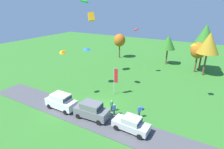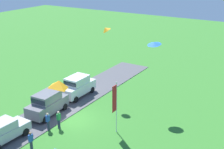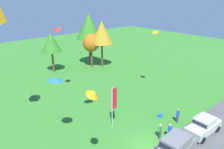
{
  "view_description": "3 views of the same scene",
  "coord_description": "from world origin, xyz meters",
  "views": [
    {
      "loc": [
        12.54,
        -18.54,
        13.92
      ],
      "look_at": [
        0.27,
        3.13,
        4.16
      ],
      "focal_mm": 28.0,
      "sensor_mm": 36.0,
      "label": 1
    },
    {
      "loc": [
        20.87,
        17.26,
        14.49
      ],
      "look_at": [
        -0.02,
        4.3,
        5.46
      ],
      "focal_mm": 50.0,
      "sensor_mm": 36.0,
      "label": 2
    },
    {
      "loc": [
        -13.9,
        -10.92,
        13.87
      ],
      "look_at": [
        0.82,
        5.82,
        5.61
      ],
      "focal_mm": 35.0,
      "sensor_mm": 36.0,
      "label": 3
    }
  ],
  "objects": [
    {
      "name": "ground_plane",
      "position": [
        0.0,
        0.0,
        0.0
      ],
      "size": [
        120.0,
        120.0,
        0.0
      ],
      "primitive_type": "plane",
      "color": "#337528"
    },
    {
      "name": "car_suv_mid_row",
      "position": [
        0.57,
        -2.85,
        1.3
      ],
      "size": [
        4.71,
        2.29,
        2.28
      ],
      "color": "slate",
      "rests_on": "ground"
    },
    {
      "name": "car_sedan_far_end",
      "position": [
        6.12,
        -2.62,
        1.04
      ],
      "size": [
        4.46,
        2.08,
        1.84
      ],
      "color": "#B7B7BC",
      "rests_on": "ground"
    },
    {
      "name": "person_watching_sky",
      "position": [
        2.05,
        -0.12,
        0.88
      ],
      "size": [
        0.36,
        0.24,
        1.71
      ],
      "color": "#2D334C",
      "rests_on": "ground"
    },
    {
      "name": "person_beside_suv",
      "position": [
        2.79,
        -0.74,
        0.88
      ],
      "size": [
        0.36,
        0.24,
        1.71
      ],
      "color": "#2D334C",
      "rests_on": "ground"
    },
    {
      "name": "person_on_lawn",
      "position": [
        5.97,
        0.37,
        0.88
      ],
      "size": [
        0.36,
        0.24,
        1.71
      ],
      "color": "#2D334C",
      "rests_on": "ground"
    },
    {
      "name": "tree_center_back",
      "position": [
        3.5,
        25.53,
        5.65
      ],
      "size": [
        3.53,
        3.53,
        7.46
      ],
      "color": "brown",
      "rests_on": "ground"
    },
    {
      "name": "tree_left_of_center",
      "position": [
        10.53,
        23.0,
        4.94
      ],
      "size": [
        3.19,
        3.19,
        6.74
      ],
      "color": "brown",
      "rests_on": "ground"
    },
    {
      "name": "tree_lone_near",
      "position": [
        11.28,
        24.58,
        7.94
      ],
      "size": [
        4.95,
        4.95,
        10.45
      ],
      "color": "brown",
      "rests_on": "ground"
    },
    {
      "name": "tree_far_left",
      "position": [
        12.29,
        21.85,
        6.92
      ],
      "size": [
        4.32,
        4.32,
        9.11
      ],
      "color": "brown",
      "rests_on": "ground"
    },
    {
      "name": "flag_banner",
      "position": [
        0.03,
        4.65,
        3.05
      ],
      "size": [
        0.71,
        0.08,
        4.82
      ],
      "color": "silver",
      "rests_on": "ground"
    },
    {
      "name": "cooler_box",
      "position": [
        5.49,
        2.36,
        0.2
      ],
      "size": [
        0.56,
        0.4,
        0.4
      ],
      "primitive_type": "cube",
      "color": "blue",
      "rests_on": "ground"
    },
    {
      "name": "kite_diamond_near_flag",
      "position": [
        10.57,
        7.93,
        8.99
      ],
      "size": [
        1.13,
        1.16,
        0.5
      ],
      "primitive_type": "pyramid",
      "rotation": [
        -0.19,
        0.0,
        1.17
      ],
      "color": "orange"
    },
    {
      "name": "kite_delta_over_trees",
      "position": [
        -6.2,
        -0.28,
        7.71
      ],
      "size": [
        1.3,
        1.32,
        0.83
      ],
      "primitive_type": "cone",
      "rotation": [
        0.57,
        0.0,
        0.52
      ],
      "color": "orange"
    },
    {
      "name": "kite_delta_topmost",
      "position": [
        -6.04,
        5.35,
        7.0
      ],
      "size": [
        1.78,
        1.76,
        0.5
      ],
      "primitive_type": "cone",
      "rotation": [
        -0.18,
        0.0,
        4.33
      ],
      "color": "blue"
    },
    {
      "name": "kite_delta_mid_center",
      "position": [
        -0.76,
        14.63,
        9.69
      ],
      "size": [
        1.15,
        1.15,
        0.82
      ],
      "primitive_type": "cone",
      "rotation": [
        0.58,
        0.0,
        4.59
      ],
      "color": "red"
    }
  ]
}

